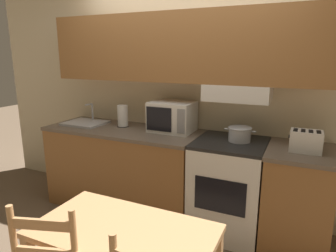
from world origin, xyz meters
name	(u,v)px	position (x,y,z in m)	size (l,w,h in m)	color
ground_plane	(185,203)	(0.00, 0.00, 0.00)	(16.00, 16.00, 0.00)	brown
wall_back	(186,74)	(0.01, -0.07, 1.52)	(5.36, 0.38, 2.55)	beige
lower_counter_main	(124,168)	(-0.62, -0.34, 0.47)	(1.74, 0.69, 0.93)	#936033
lower_counter_right_stub	(296,199)	(1.21, -0.34, 0.47)	(0.57, 0.69, 0.93)	#936033
stove_range	(229,187)	(0.59, -0.33, 0.46)	(0.66, 0.67, 0.93)	white
cooking_pot	(240,134)	(0.66, -0.30, 1.00)	(0.30, 0.22, 0.14)	#B7BABF
microwave	(172,117)	(-0.07, -0.21, 1.09)	(0.45, 0.35, 0.32)	white
toaster	(306,141)	(1.23, -0.37, 1.02)	(0.27, 0.18, 0.18)	white
sink_basin	(85,123)	(-1.14, -0.34, 0.95)	(0.46, 0.38, 0.23)	#B7BABF
paper_towel_roll	(123,116)	(-0.67, -0.25, 1.05)	(0.14, 0.14, 0.24)	black
dining_table	(124,245)	(0.28, -1.72, 0.61)	(1.09, 0.60, 0.72)	tan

